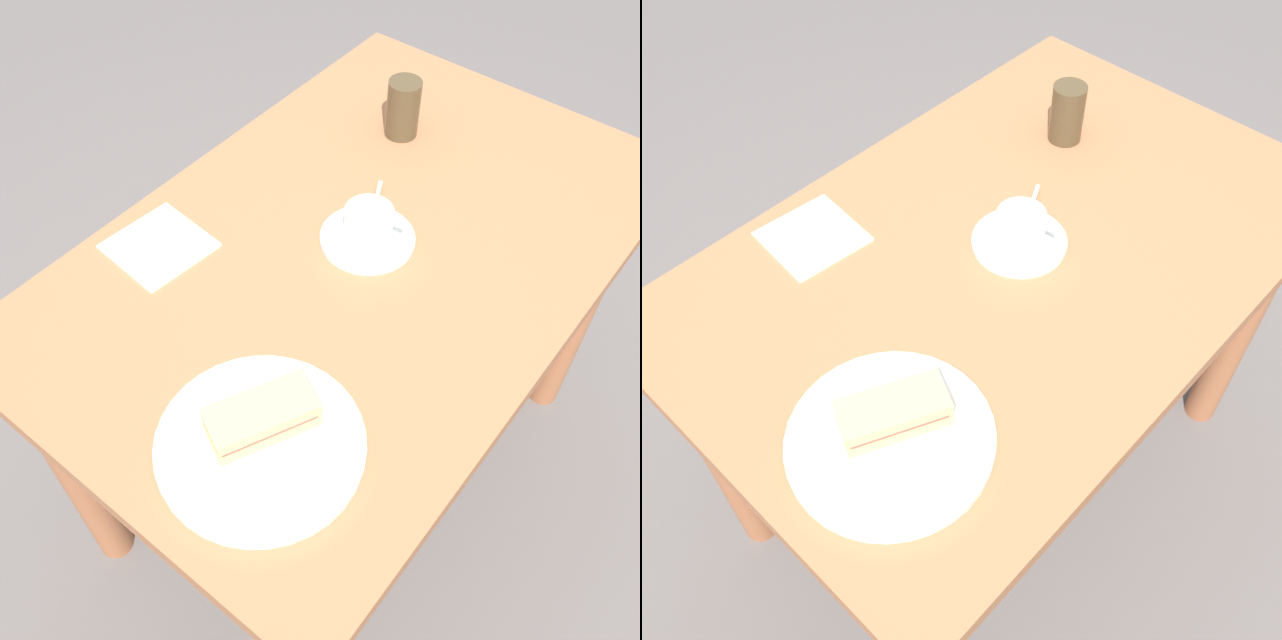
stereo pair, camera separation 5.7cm
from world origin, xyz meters
TOP-DOWN VIEW (x-y plane):
  - ground_plane at (0.00, 0.00)m, footprint 6.00×6.00m
  - dining_table at (0.00, 0.00)m, footprint 1.15×0.74m
  - sandwich_plate at (-0.39, -0.13)m, footprint 0.29×0.29m
  - sandwich_front at (-0.37, -0.11)m, footprint 0.16×0.13m
  - coffee_saucer at (0.02, -0.01)m, footprint 0.16×0.16m
  - coffee_cup at (0.02, -0.01)m, footprint 0.08×0.11m
  - spoon at (0.09, 0.03)m, footprint 0.09×0.05m
  - napkin at (-0.21, 0.26)m, footprint 0.16×0.16m
  - drinking_glass at (0.30, 0.12)m, footprint 0.06×0.06m

SIDE VIEW (x-z plane):
  - ground_plane at x=0.00m, z-range 0.00..0.00m
  - dining_table at x=0.00m, z-range 0.23..1.01m
  - napkin at x=-0.21m, z-range 0.78..0.78m
  - coffee_saucer at x=0.02m, z-range 0.78..0.79m
  - sandwich_plate at x=-0.39m, z-range 0.78..0.79m
  - spoon at x=0.09m, z-range 0.79..0.79m
  - sandwich_front at x=-0.37m, z-range 0.79..0.84m
  - coffee_cup at x=0.02m, z-range 0.79..0.85m
  - drinking_glass at x=0.30m, z-range 0.78..0.89m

